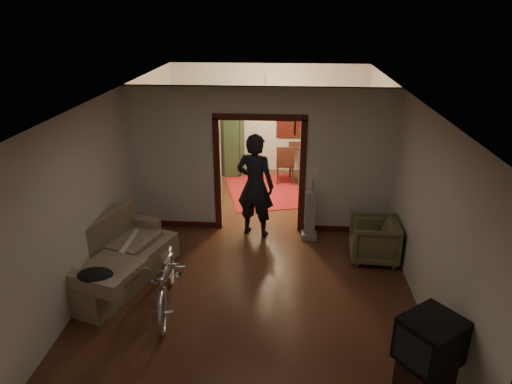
# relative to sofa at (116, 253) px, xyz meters

# --- Properties ---
(floor) EXTENTS (5.00, 8.50, 0.01)m
(floor) POSITION_rel_sofa_xyz_m (2.15, 1.29, -0.49)
(floor) COLOR #391D12
(floor) RESTS_ON ground
(ceiling) EXTENTS (5.00, 8.50, 0.01)m
(ceiling) POSITION_rel_sofa_xyz_m (2.15, 1.29, 2.31)
(ceiling) COLOR white
(ceiling) RESTS_ON floor
(wall_back) EXTENTS (5.00, 0.02, 2.80)m
(wall_back) POSITION_rel_sofa_xyz_m (2.15, 5.54, 0.91)
(wall_back) COLOR beige
(wall_back) RESTS_ON floor
(wall_left) EXTENTS (0.02, 8.50, 2.80)m
(wall_left) POSITION_rel_sofa_xyz_m (-0.35, 1.29, 0.91)
(wall_left) COLOR beige
(wall_left) RESTS_ON floor
(wall_right) EXTENTS (0.02, 8.50, 2.80)m
(wall_right) POSITION_rel_sofa_xyz_m (4.65, 1.29, 0.91)
(wall_right) COLOR beige
(wall_right) RESTS_ON floor
(partition_wall) EXTENTS (5.00, 0.14, 2.80)m
(partition_wall) POSITION_rel_sofa_xyz_m (2.15, 2.04, 0.91)
(partition_wall) COLOR beige
(partition_wall) RESTS_ON floor
(door_casing) EXTENTS (1.74, 0.20, 2.32)m
(door_casing) POSITION_rel_sofa_xyz_m (2.15, 2.04, 0.61)
(door_casing) COLOR #39120D
(door_casing) RESTS_ON floor
(far_window) EXTENTS (0.98, 0.06, 1.28)m
(far_window) POSITION_rel_sofa_xyz_m (2.85, 5.50, 1.06)
(far_window) COLOR black
(far_window) RESTS_ON wall_back
(chandelier) EXTENTS (0.24, 0.24, 0.24)m
(chandelier) POSITION_rel_sofa_xyz_m (2.15, 3.79, 1.86)
(chandelier) COLOR #FFE0A5
(chandelier) RESTS_ON ceiling
(light_switch) EXTENTS (0.08, 0.01, 0.12)m
(light_switch) POSITION_rel_sofa_xyz_m (3.20, 1.97, 0.76)
(light_switch) COLOR silver
(light_switch) RESTS_ON partition_wall
(sofa) EXTENTS (1.58, 2.33, 0.98)m
(sofa) POSITION_rel_sofa_xyz_m (0.00, 0.00, 0.00)
(sofa) COLOR #786A50
(sofa) RESTS_ON floor
(rolled_paper) EXTENTS (0.10, 0.81, 0.10)m
(rolled_paper) POSITION_rel_sofa_xyz_m (0.10, 0.30, 0.04)
(rolled_paper) COLOR beige
(rolled_paper) RESTS_ON sofa
(jacket) EXTENTS (0.50, 0.38, 0.15)m
(jacket) POSITION_rel_sofa_xyz_m (0.05, -0.91, 0.19)
(jacket) COLOR black
(jacket) RESTS_ON sofa
(bicycle) EXTENTS (0.92, 1.90, 0.96)m
(bicycle) POSITION_rel_sofa_xyz_m (0.96, -0.59, -0.01)
(bicycle) COLOR silver
(bicycle) RESTS_ON floor
(armchair) EXTENTS (0.86, 0.84, 0.74)m
(armchair) POSITION_rel_sofa_xyz_m (4.20, 0.98, -0.12)
(armchair) COLOR brown
(armchair) RESTS_ON floor
(tv_stand) EXTENTS (0.68, 0.67, 0.46)m
(tv_stand) POSITION_rel_sofa_xyz_m (4.26, -2.08, -0.26)
(tv_stand) COLOR black
(tv_stand) RESTS_ON floor
(crt_tv) EXTENTS (0.82, 0.81, 0.53)m
(crt_tv) POSITION_rel_sofa_xyz_m (4.26, -2.08, 0.30)
(crt_tv) COLOR black
(crt_tv) RESTS_ON tv_stand
(vacuum) EXTENTS (0.35, 0.31, 0.95)m
(vacuum) POSITION_rel_sofa_xyz_m (3.12, 1.66, -0.02)
(vacuum) COLOR gray
(vacuum) RESTS_ON floor
(person) EXTENTS (0.84, 0.67, 2.01)m
(person) POSITION_rel_sofa_xyz_m (2.08, 1.78, 0.51)
(person) COLOR black
(person) RESTS_ON floor
(oriental_rug) EXTENTS (2.17, 2.55, 0.02)m
(oriental_rug) POSITION_rel_sofa_xyz_m (2.17, 3.94, -0.48)
(oriental_rug) COLOR maroon
(oriental_rug) RESTS_ON floor
(locker) EXTENTS (1.06, 0.72, 1.96)m
(locker) POSITION_rel_sofa_xyz_m (1.01, 5.20, 0.49)
(locker) COLOR #23341F
(locker) RESTS_ON floor
(globe) EXTENTS (0.30, 0.30, 0.30)m
(globe) POSITION_rel_sofa_xyz_m (1.01, 5.20, 1.45)
(globe) COLOR #1E5972
(globe) RESTS_ON locker
(desk) EXTENTS (1.17, 0.81, 0.80)m
(desk) POSITION_rel_sofa_xyz_m (3.24, 5.19, -0.09)
(desk) COLOR black
(desk) RESTS_ON floor
(desk_chair) EXTENTS (0.47, 0.47, 0.98)m
(desk_chair) POSITION_rel_sofa_xyz_m (2.63, 4.59, -0.00)
(desk_chair) COLOR black
(desk_chair) RESTS_ON floor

